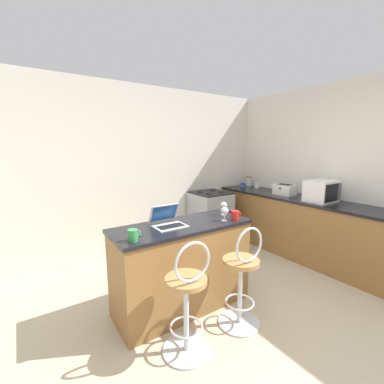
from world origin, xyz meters
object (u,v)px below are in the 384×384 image
Objects in this scene: bar_stool_near at (187,302)px; mug_blue at (243,185)px; wine_glass_short at (224,206)px; mug_red at (235,215)px; laptop at (168,220)px; stove_range at (210,218)px; bar_stool_far at (242,280)px; mug_white at (257,186)px; toaster at (284,190)px; mug_green at (133,235)px; wine_glass_tall at (225,211)px; storage_jar at (249,181)px; microwave at (322,191)px.

mug_blue is at bearing 37.17° from bar_stool_near.
wine_glass_short is 2.11m from mug_blue.
mug_blue is 2.28m from mug_red.
laptop is 2.03m from stove_range.
bar_stool_far is 0.86m from wine_glass_short.
wine_glass_short is (0.28, 0.60, 0.56)m from bar_stool_far.
bar_stool_near is 9.45× the size of mug_white.
laptop is 2.71m from mug_blue.
laptop is 0.73m from wine_glass_short.
toaster is at bearing 21.11° from bar_stool_near.
mug_green is 1.03m from wine_glass_tall.
mug_green reaches higher than stove_range.
bar_stool_near is at bearing -144.32° from storage_jar.
mug_green is 0.98× the size of mug_red.
mug_green reaches higher than bar_stool_near.
bar_stool_far is 2.25× the size of microwave.
microwave is at bearing 8.16° from bar_stool_near.
microwave is 2.40× the size of storage_jar.
toaster is (2.35, 0.37, 0.03)m from laptop.
storage_jar is at bearing 27.93° from laptop.
laptop is 0.71× the size of microwave.
mug_green is at bearing -153.94° from laptop.
mug_blue is 2.34m from wine_glass_tall.
wine_glass_short is at bearing -122.46° from stove_range.
bar_stool_near is at bearing -171.84° from microwave.
wine_glass_tall is 1.41× the size of mug_red.
bar_stool_far is 9.64× the size of mug_green.
toaster is at bearing -46.71° from stove_range.
laptop is at bearing -152.07° from storage_jar.
stove_range is 1.13m from mug_white.
stove_range is 1.58m from wine_glass_short.
wine_glass_short is at bearing 171.77° from microwave.
mug_blue is 0.52× the size of storage_jar.
mug_white is (2.08, 1.70, 0.49)m from bar_stool_far.
toaster is 1.76m from mug_red.
microwave is at bearing -0.27° from mug_red.
microwave reaches higher than mug_blue.
storage_jar reaches higher than mug_red.
bar_stool_far is at bearing -140.74° from mug_white.
mug_white is at bearing 76.52° from toaster.
mug_green is at bearing 179.20° from mug_red.
microwave is 1.66m from mug_red.
wine_glass_short reaches higher than mug_green.
laptop is 2.93m from storage_jar.
stove_range is at bearing 47.61° from bar_stool_near.
bar_stool_near is 6.55× the size of wine_glass_short.
bar_stool_far is at bearing -53.41° from laptop.
mug_red is (0.70, -0.23, -0.00)m from laptop.
toaster reaches higher than bar_stool_far.
mug_white is at bearing 36.02° from mug_red.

